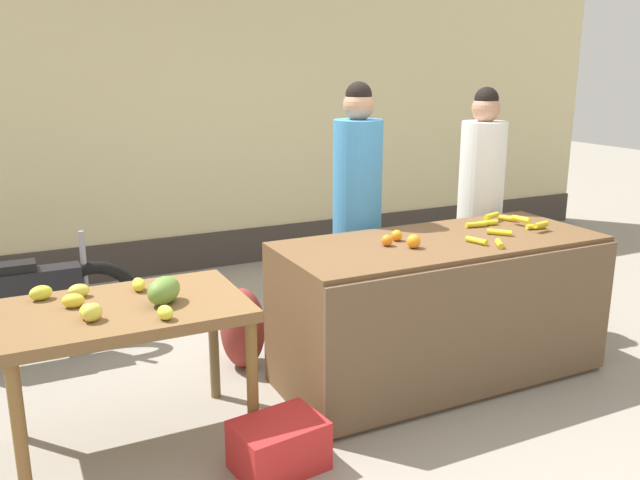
# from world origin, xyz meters

# --- Properties ---
(ground_plane) EXTENTS (24.00, 24.00, 0.00)m
(ground_plane) POSITION_xyz_m (0.00, 0.00, 0.00)
(ground_plane) COLOR gray
(market_wall_back) EXTENTS (9.45, 0.23, 3.15)m
(market_wall_back) POSITION_xyz_m (0.00, 3.07, 1.54)
(market_wall_back) COLOR beige
(market_wall_back) RESTS_ON ground
(fruit_stall_counter) EXTENTS (2.07, 0.88, 0.92)m
(fruit_stall_counter) POSITION_xyz_m (0.55, -0.01, 0.46)
(fruit_stall_counter) COLOR brown
(fruit_stall_counter) RESTS_ON ground
(side_table_wooden) EXTENTS (1.20, 0.77, 0.80)m
(side_table_wooden) POSITION_xyz_m (-1.40, 0.00, 0.71)
(side_table_wooden) COLOR brown
(side_table_wooden) RESTS_ON ground
(banana_bunch_pile) EXTENTS (0.70, 0.63, 0.07)m
(banana_bunch_pile) POSITION_xyz_m (1.05, 0.02, 0.95)
(banana_bunch_pile) COLOR yellow
(banana_bunch_pile) RESTS_ON fruit_stall_counter
(orange_pile) EXTENTS (0.19, 0.26, 0.08)m
(orange_pile) POSITION_xyz_m (0.24, -0.02, 0.96)
(orange_pile) COLOR orange
(orange_pile) RESTS_ON fruit_stall_counter
(mango_papaya_pile) EXTENTS (0.76, 0.67, 0.14)m
(mango_papaya_pile) POSITION_xyz_m (-1.38, -0.01, 0.85)
(mango_papaya_pile) COLOR #E1D74B
(mango_papaya_pile) RESTS_ON side_table_wooden
(vendor_woman_blue_shirt) EXTENTS (0.34, 0.34, 1.87)m
(vendor_woman_blue_shirt) POSITION_xyz_m (0.32, 0.68, 0.95)
(vendor_woman_blue_shirt) COLOR #33333D
(vendor_woman_blue_shirt) RESTS_ON ground
(vendor_woman_white_shirt) EXTENTS (0.34, 0.34, 1.82)m
(vendor_woman_white_shirt) POSITION_xyz_m (1.39, 0.66, 0.92)
(vendor_woman_white_shirt) COLOR #33333D
(vendor_woman_white_shirt) RESTS_ON ground
(parked_motorcycle) EXTENTS (1.60, 0.18, 0.88)m
(parked_motorcycle) POSITION_xyz_m (-1.87, 1.41, 0.40)
(parked_motorcycle) COLOR black
(parked_motorcycle) RESTS_ON ground
(produce_crate) EXTENTS (0.48, 0.38, 0.26)m
(produce_crate) POSITION_xyz_m (-0.79, -0.53, 0.13)
(produce_crate) COLOR red
(produce_crate) RESTS_ON ground
(produce_sack) EXTENTS (0.38, 0.42, 0.55)m
(produce_sack) POSITION_xyz_m (-0.55, 0.67, 0.27)
(produce_sack) COLOR maroon
(produce_sack) RESTS_ON ground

